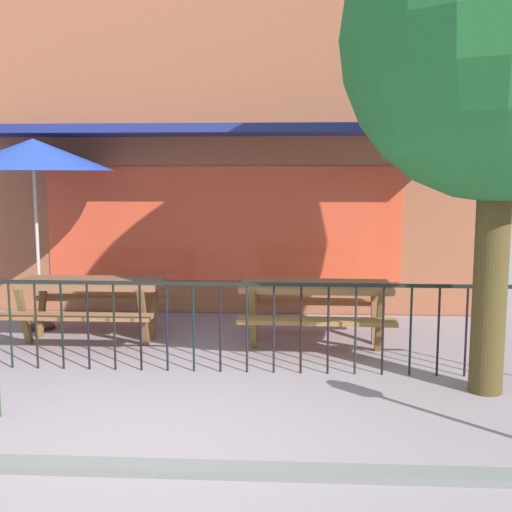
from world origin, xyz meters
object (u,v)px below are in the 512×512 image
(picnic_table_left, at_px, (90,293))
(street_tree, at_px, (502,41))
(patio_umbrella, at_px, (33,155))
(picnic_table_right, at_px, (316,297))

(picnic_table_left, xyz_separation_m, street_tree, (4.39, -1.59, 2.66))
(picnic_table_left, bearing_deg, patio_umbrella, 147.62)
(picnic_table_right, relative_size, street_tree, 0.38)
(patio_umbrella, bearing_deg, picnic_table_left, -32.38)
(picnic_table_left, distance_m, picnic_table_right, 2.81)
(picnic_table_right, bearing_deg, picnic_table_left, 178.54)
(street_tree, bearing_deg, picnic_table_left, 160.12)
(picnic_table_left, relative_size, patio_umbrella, 0.71)
(picnic_table_left, height_order, picnic_table_right, same)
(patio_umbrella, bearing_deg, street_tree, -22.15)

